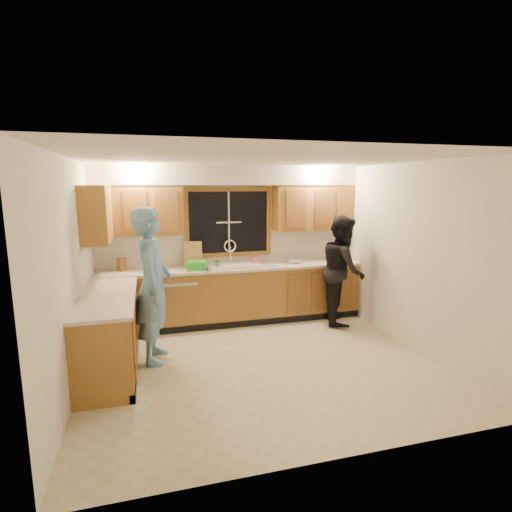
{
  "coord_description": "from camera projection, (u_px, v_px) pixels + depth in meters",
  "views": [
    {
      "loc": [
        -1.3,
        -4.53,
        2.2
      ],
      "look_at": [
        0.12,
        0.65,
        1.24
      ],
      "focal_mm": 28.0,
      "sensor_mm": 36.0,
      "label": 1
    }
  ],
  "objects": [
    {
      "name": "floor",
      "position": [
        260.0,
        362.0,
        5.02
      ],
      "size": [
        4.2,
        4.2,
        0.0
      ],
      "primitive_type": "plane",
      "color": "beige",
      "rests_on": "ground"
    },
    {
      "name": "knife_block",
      "position": [
        121.0,
        264.0,
        6.04
      ],
      "size": [
        0.14,
        0.14,
        0.2
      ],
      "primitive_type": "cube",
      "rotation": [
        0.0,
        0.0,
        0.67
      ],
      "color": "brown",
      "rests_on": "countertop_back"
    },
    {
      "name": "window_frame",
      "position": [
        229.0,
        222.0,
        6.54
      ],
      "size": [
        1.44,
        0.03,
        1.14
      ],
      "color": "black",
      "rests_on": "wall_back"
    },
    {
      "name": "upper_cabinets_left",
      "position": [
        137.0,
        210.0,
        5.98
      ],
      "size": [
        1.35,
        0.33,
        0.75
      ],
      "primitive_type": "cube",
      "color": "#A87130",
      "rests_on": "wall_back"
    },
    {
      "name": "countertop_left",
      "position": [
        108.0,
        296.0,
        4.73
      ],
      "size": [
        0.63,
        1.9,
        0.04
      ],
      "primitive_type": "cube",
      "color": "beige",
      "rests_on": "base_cabinets_left"
    },
    {
      "name": "dishwasher",
      "position": [
        180.0,
        301.0,
        6.24
      ],
      "size": [
        0.6,
        0.56,
        0.82
      ],
      "primitive_type": "cube",
      "color": "white",
      "rests_on": "floor"
    },
    {
      "name": "base_cabinets_back",
      "position": [
        233.0,
        295.0,
        6.46
      ],
      "size": [
        4.2,
        0.6,
        0.88
      ],
      "primitive_type": "cube",
      "color": "#A87130",
      "rests_on": "ground"
    },
    {
      "name": "wall_right",
      "position": [
        411.0,
        257.0,
        5.35
      ],
      "size": [
        0.0,
        3.8,
        3.8
      ],
      "primitive_type": "plane",
      "rotation": [
        1.57,
        0.0,
        -1.57
      ],
      "color": "white",
      "rests_on": "ground"
    },
    {
      "name": "bowl",
      "position": [
        295.0,
        262.0,
        6.61
      ],
      "size": [
        0.21,
        0.21,
        0.05
      ],
      "primitive_type": "imported",
      "rotation": [
        0.0,
        0.0,
        0.08
      ],
      "color": "silver",
      "rests_on": "countertop_back"
    },
    {
      "name": "wall_back",
      "position": [
        229.0,
        243.0,
        6.61
      ],
      "size": [
        4.2,
        0.0,
        4.2
      ],
      "primitive_type": "plane",
      "rotation": [
        1.57,
        0.0,
        0.0
      ],
      "color": "white",
      "rests_on": "ground"
    },
    {
      "name": "sink",
      "position": [
        233.0,
        270.0,
        6.39
      ],
      "size": [
        0.86,
        0.52,
        0.57
      ],
      "color": "white",
      "rests_on": "countertop_back"
    },
    {
      "name": "countertop_back",
      "position": [
        233.0,
        268.0,
        6.37
      ],
      "size": [
        4.2,
        0.63,
        0.04
      ],
      "primitive_type": "cube",
      "color": "beige",
      "rests_on": "base_cabinets_back"
    },
    {
      "name": "stove",
      "position": [
        104.0,
        351.0,
        4.26
      ],
      "size": [
        0.58,
        0.75,
        0.9
      ],
      "primitive_type": "cube",
      "color": "white",
      "rests_on": "floor"
    },
    {
      "name": "soffit",
      "position": [
        230.0,
        175.0,
        6.25
      ],
      "size": [
        4.2,
        0.35,
        0.3
      ],
      "primitive_type": "cube",
      "color": "silver",
      "rests_on": "wall_back"
    },
    {
      "name": "dish_crate",
      "position": [
        197.0,
        265.0,
        6.11
      ],
      "size": [
        0.34,
        0.33,
        0.13
      ],
      "primitive_type": "cube",
      "rotation": [
        0.0,
        0.0,
        -0.27
      ],
      "color": "green",
      "rests_on": "countertop_back"
    },
    {
      "name": "base_cabinets_left",
      "position": [
        109.0,
        333.0,
        4.81
      ],
      "size": [
        0.6,
        1.9,
        0.88
      ],
      "primitive_type": "cube",
      "color": "#A87130",
      "rests_on": "ground"
    },
    {
      "name": "wall_left",
      "position": [
        71.0,
        275.0,
        4.25
      ],
      "size": [
        0.0,
        3.8,
        3.8
      ],
      "primitive_type": "plane",
      "rotation": [
        1.57,
        0.0,
        1.57
      ],
      "color": "white",
      "rests_on": "ground"
    },
    {
      "name": "woman",
      "position": [
        343.0,
        270.0,
        6.37
      ],
      "size": [
        0.92,
        1.02,
        1.74
      ],
      "primitive_type": "imported",
      "rotation": [
        0.0,
        0.0,
        1.2
      ],
      "color": "black",
      "rests_on": "floor"
    },
    {
      "name": "can_left",
      "position": [
        219.0,
        265.0,
        6.15
      ],
      "size": [
        0.08,
        0.08,
        0.12
      ],
      "primitive_type": "cylinder",
      "rotation": [
        0.0,
        0.0,
        0.24
      ],
      "color": "beige",
      "rests_on": "countertop_back"
    },
    {
      "name": "upper_cabinets_right",
      "position": [
        313.0,
        208.0,
        6.72
      ],
      "size": [
        1.35,
        0.33,
        0.75
      ],
      "primitive_type": "cube",
      "color": "#A87130",
      "rests_on": "wall_back"
    },
    {
      "name": "soap_bottle",
      "position": [
        255.0,
        259.0,
        6.56
      ],
      "size": [
        0.08,
        0.08,
        0.17
      ],
      "primitive_type": "imported",
      "rotation": [
        0.0,
        0.0,
        0.07
      ],
      "color": "#EA5984",
      "rests_on": "countertop_back"
    },
    {
      "name": "man",
      "position": [
        153.0,
        285.0,
        4.94
      ],
      "size": [
        0.55,
        0.76,
        1.95
      ],
      "primitive_type": "imported",
      "rotation": [
        0.0,
        0.0,
        1.45
      ],
      "color": "#699CC7",
      "rests_on": "floor"
    },
    {
      "name": "ceiling",
      "position": [
        261.0,
        159.0,
        4.58
      ],
      "size": [
        4.2,
        4.2,
        0.0
      ],
      "primitive_type": "plane",
      "rotation": [
        3.14,
        0.0,
        0.0
      ],
      "color": "white"
    },
    {
      "name": "can_right",
      "position": [
        216.0,
        265.0,
        6.21
      ],
      "size": [
        0.08,
        0.08,
        0.12
      ],
      "primitive_type": "cylinder",
      "rotation": [
        0.0,
        0.0,
        -0.16
      ],
      "color": "beige",
      "rests_on": "countertop_back"
    },
    {
      "name": "upper_cabinets_return",
      "position": [
        96.0,
        214.0,
        5.26
      ],
      "size": [
        0.33,
        0.9,
        0.75
      ],
      "primitive_type": "cube",
      "color": "#A87130",
      "rests_on": "wall_left"
    },
    {
      "name": "cutting_board",
      "position": [
        193.0,
        254.0,
        6.4
      ],
      "size": [
        0.3,
        0.12,
        0.39
      ],
      "primitive_type": "cube",
      "rotation": [
        -0.21,
        0.0,
        -0.05
      ],
      "color": "tan",
      "rests_on": "countertop_back"
    }
  ]
}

